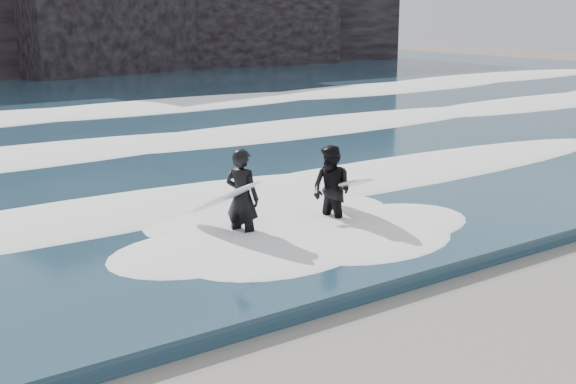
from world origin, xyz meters
name	(u,v)px	position (x,y,z in m)	size (l,w,h in m)	color
sea	(24,107)	(0.00, 29.00, 0.15)	(90.00, 52.00, 0.30)	#1E394B
foam_near	(258,189)	(0.00, 9.00, 0.40)	(60.00, 3.20, 0.20)	white
foam_mid	(138,144)	(0.00, 16.00, 0.42)	(60.00, 4.00, 0.24)	white
foam_far	(50,110)	(0.00, 25.00, 0.45)	(60.00, 4.80, 0.30)	white
surfer_left	(239,198)	(-1.95, 6.61, 0.99)	(1.28, 2.05, 1.96)	black
surfer_right	(333,190)	(0.06, 6.22, 0.94)	(1.45, 2.23, 1.86)	black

